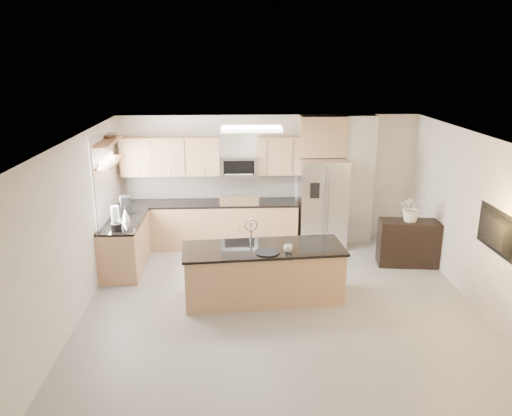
{
  "coord_description": "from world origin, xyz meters",
  "views": [
    {
      "loc": [
        -0.7,
        -6.64,
        3.72
      ],
      "look_at": [
        -0.34,
        1.3,
        1.28
      ],
      "focal_mm": 35.0,
      "sensor_mm": 36.0,
      "label": 1
    }
  ],
  "objects_px": {
    "refrigerator": "(322,203)",
    "flower_vase": "(413,201)",
    "kettle": "(126,215)",
    "credenza": "(408,243)",
    "island": "(263,273)",
    "television": "(492,232)",
    "platter": "(267,252)",
    "cup": "(288,248)",
    "bowl": "(111,135)",
    "coffee_maker": "(125,206)",
    "microwave": "(239,166)",
    "range": "(239,223)",
    "blender": "(116,220)"
  },
  "relations": [
    {
      "from": "credenza",
      "to": "coffee_maker",
      "type": "bearing_deg",
      "value": -177.99
    },
    {
      "from": "cup",
      "to": "bowl",
      "type": "relative_size",
      "value": 0.35
    },
    {
      "from": "island",
      "to": "television",
      "type": "xyz_separation_m",
      "value": [
        3.17,
        -0.77,
        0.91
      ]
    },
    {
      "from": "coffee_maker",
      "to": "island",
      "type": "bearing_deg",
      "value": -33.92
    },
    {
      "from": "cup",
      "to": "kettle",
      "type": "relative_size",
      "value": 0.57
    },
    {
      "from": "range",
      "to": "refrigerator",
      "type": "distance_m",
      "value": 1.71
    },
    {
      "from": "platter",
      "to": "television",
      "type": "distance_m",
      "value": 3.2
    },
    {
      "from": "platter",
      "to": "kettle",
      "type": "height_order",
      "value": "kettle"
    },
    {
      "from": "island",
      "to": "coffee_maker",
      "type": "xyz_separation_m",
      "value": [
        -2.44,
        1.64,
        0.65
      ]
    },
    {
      "from": "platter",
      "to": "bowl",
      "type": "height_order",
      "value": "bowl"
    },
    {
      "from": "refrigerator",
      "to": "bowl",
      "type": "xyz_separation_m",
      "value": [
        -3.91,
        -0.67,
        1.49
      ]
    },
    {
      "from": "coffee_maker",
      "to": "television",
      "type": "relative_size",
      "value": 0.32
    },
    {
      "from": "coffee_maker",
      "to": "microwave",
      "type": "bearing_deg",
      "value": 21.81
    },
    {
      "from": "credenza",
      "to": "kettle",
      "type": "bearing_deg",
      "value": -174.01
    },
    {
      "from": "credenza",
      "to": "blender",
      "type": "xyz_separation_m",
      "value": [
        -5.15,
        -0.46,
        0.68
      ]
    },
    {
      "from": "kettle",
      "to": "flower_vase",
      "type": "xyz_separation_m",
      "value": [
        5.12,
        -0.08,
        0.21
      ]
    },
    {
      "from": "credenza",
      "to": "coffee_maker",
      "type": "height_order",
      "value": "coffee_maker"
    },
    {
      "from": "cup",
      "to": "coffee_maker",
      "type": "bearing_deg",
      "value": 146.75
    },
    {
      "from": "credenza",
      "to": "island",
      "type": "bearing_deg",
      "value": -149.35
    },
    {
      "from": "kettle",
      "to": "flower_vase",
      "type": "distance_m",
      "value": 5.12
    },
    {
      "from": "cup",
      "to": "bowl",
      "type": "bearing_deg",
      "value": 148.16
    },
    {
      "from": "microwave",
      "to": "platter",
      "type": "distance_m",
      "value": 2.83
    },
    {
      "from": "range",
      "to": "credenza",
      "type": "height_order",
      "value": "range"
    },
    {
      "from": "range",
      "to": "flower_vase",
      "type": "relative_size",
      "value": 1.49
    },
    {
      "from": "platter",
      "to": "microwave",
      "type": "bearing_deg",
      "value": 98.2
    },
    {
      "from": "credenza",
      "to": "bowl",
      "type": "distance_m",
      "value": 5.69
    },
    {
      "from": "range",
      "to": "cup",
      "type": "distance_m",
      "value": 2.69
    },
    {
      "from": "refrigerator",
      "to": "cup",
      "type": "relative_size",
      "value": 13.12
    },
    {
      "from": "microwave",
      "to": "blender",
      "type": "relative_size",
      "value": 1.8
    },
    {
      "from": "range",
      "to": "television",
      "type": "height_order",
      "value": "television"
    },
    {
      "from": "refrigerator",
      "to": "coffee_maker",
      "type": "relative_size",
      "value": 5.23
    },
    {
      "from": "refrigerator",
      "to": "cup",
      "type": "height_order",
      "value": "refrigerator"
    },
    {
      "from": "coffee_maker",
      "to": "bowl",
      "type": "distance_m",
      "value": 1.31
    },
    {
      "from": "cup",
      "to": "television",
      "type": "height_order",
      "value": "television"
    },
    {
      "from": "refrigerator",
      "to": "flower_vase",
      "type": "xyz_separation_m",
      "value": [
        1.43,
        -1.11,
        0.34
      ]
    },
    {
      "from": "range",
      "to": "platter",
      "type": "distance_m",
      "value": 2.64
    },
    {
      "from": "island",
      "to": "flower_vase",
      "type": "xyz_separation_m",
      "value": [
        2.75,
        1.2,
        0.8
      ]
    },
    {
      "from": "island",
      "to": "bowl",
      "type": "bearing_deg",
      "value": 143.26
    },
    {
      "from": "island",
      "to": "platter",
      "type": "bearing_deg",
      "value": -82.9
    },
    {
      "from": "microwave",
      "to": "coffee_maker",
      "type": "xyz_separation_m",
      "value": [
        -2.09,
        -0.84,
        -0.55
      ]
    },
    {
      "from": "range",
      "to": "microwave",
      "type": "distance_m",
      "value": 1.16
    },
    {
      "from": "microwave",
      "to": "credenza",
      "type": "relative_size",
      "value": 0.71
    },
    {
      "from": "microwave",
      "to": "flower_vase",
      "type": "relative_size",
      "value": 0.99
    },
    {
      "from": "range",
      "to": "coffee_maker",
      "type": "relative_size",
      "value": 3.35
    },
    {
      "from": "refrigerator",
      "to": "kettle",
      "type": "relative_size",
      "value": 7.51
    },
    {
      "from": "kettle",
      "to": "platter",
      "type": "bearing_deg",
      "value": -31.92
    },
    {
      "from": "range",
      "to": "blender",
      "type": "xyz_separation_m",
      "value": [
        -2.07,
        -1.6,
        0.63
      ]
    },
    {
      "from": "refrigerator",
      "to": "television",
      "type": "xyz_separation_m",
      "value": [
        1.85,
        -3.07,
        0.46
      ]
    },
    {
      "from": "credenza",
      "to": "blender",
      "type": "bearing_deg",
      "value": -168.15
    },
    {
      "from": "range",
      "to": "television",
      "type": "distance_m",
      "value": 4.78
    }
  ]
}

